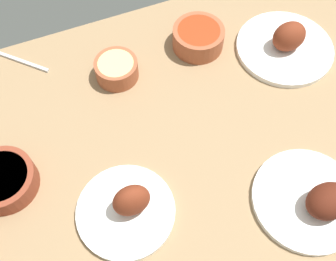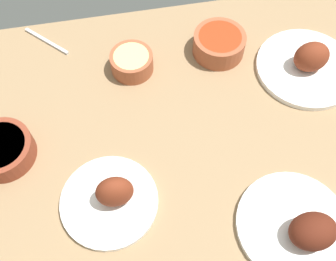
{
  "view_description": "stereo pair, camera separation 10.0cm",
  "coord_description": "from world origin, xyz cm",
  "px_view_note": "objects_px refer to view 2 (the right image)",
  "views": [
    {
      "loc": [
        18.88,
        46.14,
        93.03
      ],
      "look_at": [
        0.0,
        0.0,
        6.0
      ],
      "focal_mm": 42.62,
      "sensor_mm": 36.0,
      "label": 1
    },
    {
      "loc": [
        9.28,
        48.98,
        93.03
      ],
      "look_at": [
        0.0,
        0.0,
        6.0
      ],
      "focal_mm": 42.62,
      "sensor_mm": 36.0,
      "label": 2
    }
  ],
  "objects_px": {
    "bowl_sauce": "(219,43)",
    "fork_loose": "(47,41)",
    "plate_far_side": "(111,198)",
    "bowl_cream": "(2,150)",
    "plate_near_viewer": "(308,64)",
    "bowl_potatoes": "(132,62)",
    "plate_center_main": "(300,228)"
  },
  "relations": [
    {
      "from": "plate_near_viewer",
      "to": "plate_far_side",
      "type": "distance_m",
      "value": 0.65
    },
    {
      "from": "plate_center_main",
      "to": "bowl_sauce",
      "type": "xyz_separation_m",
      "value": [
        0.05,
        -0.54,
        0.01
      ]
    },
    {
      "from": "bowl_potatoes",
      "to": "bowl_sauce",
      "type": "distance_m",
      "value": 0.25
    },
    {
      "from": "plate_center_main",
      "to": "bowl_potatoes",
      "type": "height_order",
      "value": "plate_center_main"
    },
    {
      "from": "plate_center_main",
      "to": "bowl_cream",
      "type": "relative_size",
      "value": 1.65
    },
    {
      "from": "plate_far_side",
      "to": "plate_center_main",
      "type": "distance_m",
      "value": 0.43
    },
    {
      "from": "bowl_sauce",
      "to": "bowl_cream",
      "type": "relative_size",
      "value": 0.95
    },
    {
      "from": "fork_loose",
      "to": "bowl_cream",
      "type": "bearing_deg",
      "value": -62.62
    },
    {
      "from": "plate_far_side",
      "to": "bowl_sauce",
      "type": "height_order",
      "value": "plate_far_side"
    },
    {
      "from": "bowl_cream",
      "to": "bowl_sauce",
      "type": "bearing_deg",
      "value": -159.28
    },
    {
      "from": "bowl_sauce",
      "to": "bowl_potatoes",
      "type": "bearing_deg",
      "value": 3.81
    },
    {
      "from": "plate_center_main",
      "to": "bowl_cream",
      "type": "xyz_separation_m",
      "value": [
        0.65,
        -0.32,
        0.0
      ]
    },
    {
      "from": "plate_near_viewer",
      "to": "bowl_cream",
      "type": "height_order",
      "value": "plate_near_viewer"
    },
    {
      "from": "bowl_sauce",
      "to": "fork_loose",
      "type": "bearing_deg",
      "value": -14.87
    },
    {
      "from": "plate_near_viewer",
      "to": "bowl_cream",
      "type": "bearing_deg",
      "value": 8.0
    },
    {
      "from": "plate_center_main",
      "to": "bowl_sauce",
      "type": "bearing_deg",
      "value": -85.16
    },
    {
      "from": "plate_far_side",
      "to": "bowl_sauce",
      "type": "xyz_separation_m",
      "value": [
        -0.35,
        -0.4,
        0.01
      ]
    },
    {
      "from": "plate_center_main",
      "to": "plate_near_viewer",
      "type": "bearing_deg",
      "value": -112.58
    },
    {
      "from": "plate_far_side",
      "to": "bowl_cream",
      "type": "bearing_deg",
      "value": -34.79
    },
    {
      "from": "bowl_cream",
      "to": "fork_loose",
      "type": "height_order",
      "value": "bowl_cream"
    },
    {
      "from": "plate_far_side",
      "to": "fork_loose",
      "type": "relative_size",
      "value": 1.37
    },
    {
      "from": "bowl_sauce",
      "to": "bowl_cream",
      "type": "xyz_separation_m",
      "value": [
        0.6,
        0.23,
        -0.0
      ]
    },
    {
      "from": "bowl_sauce",
      "to": "fork_loose",
      "type": "xyz_separation_m",
      "value": [
        0.49,
        -0.13,
        -0.03
      ]
    },
    {
      "from": "plate_near_viewer",
      "to": "plate_far_side",
      "type": "xyz_separation_m",
      "value": [
        0.58,
        0.29,
        0.0
      ]
    },
    {
      "from": "bowl_cream",
      "to": "bowl_potatoes",
      "type": "bearing_deg",
      "value": -148.86
    },
    {
      "from": "plate_far_side",
      "to": "fork_loose",
      "type": "height_order",
      "value": "plate_far_side"
    },
    {
      "from": "plate_far_side",
      "to": "bowl_cream",
      "type": "relative_size",
      "value": 1.46
    },
    {
      "from": "plate_far_side",
      "to": "bowl_sauce",
      "type": "bearing_deg",
      "value": -131.64
    },
    {
      "from": "bowl_potatoes",
      "to": "plate_center_main",
      "type": "bearing_deg",
      "value": 119.54
    },
    {
      "from": "plate_far_side",
      "to": "bowl_sauce",
      "type": "distance_m",
      "value": 0.53
    },
    {
      "from": "plate_near_viewer",
      "to": "plate_far_side",
      "type": "relative_size",
      "value": 1.23
    },
    {
      "from": "bowl_cream",
      "to": "fork_loose",
      "type": "relative_size",
      "value": 0.94
    }
  ]
}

